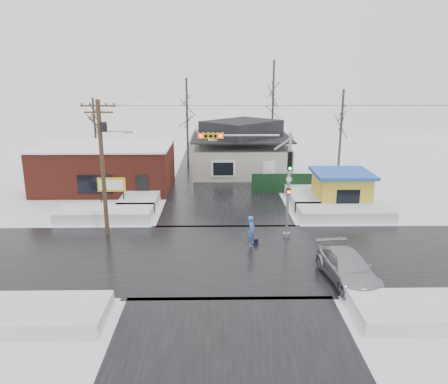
{
  "coord_description": "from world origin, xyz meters",
  "views": [
    {
      "loc": [
        -0.6,
        -24.18,
        10.62
      ],
      "look_at": [
        -0.16,
        3.51,
        3.0
      ],
      "focal_mm": 35.0,
      "sensor_mm": 36.0,
      "label": 1
    }
  ],
  "objects_px": {
    "utility_pole": "(103,161)",
    "car": "(347,268)",
    "traffic_signal": "(265,171)",
    "kiosk": "(341,189)",
    "pedestrian": "(251,231)",
    "marquee_sign": "(112,186)"
  },
  "relations": [
    {
      "from": "traffic_signal",
      "to": "pedestrian",
      "type": "xyz_separation_m",
      "value": [
        -0.9,
        -1.39,
        -3.57
      ]
    },
    {
      "from": "pedestrian",
      "to": "car",
      "type": "relative_size",
      "value": 0.37
    },
    {
      "from": "traffic_signal",
      "to": "car",
      "type": "distance_m",
      "value": 8.27
    },
    {
      "from": "pedestrian",
      "to": "car",
      "type": "bearing_deg",
      "value": -122.03
    },
    {
      "from": "marquee_sign",
      "to": "kiosk",
      "type": "xyz_separation_m",
      "value": [
        18.5,
        0.5,
        -0.46
      ]
    },
    {
      "from": "utility_pole",
      "to": "car",
      "type": "xyz_separation_m",
      "value": [
        14.12,
        -6.86,
        -4.36
      ]
    },
    {
      "from": "marquee_sign",
      "to": "kiosk",
      "type": "height_order",
      "value": "kiosk"
    },
    {
      "from": "pedestrian",
      "to": "kiosk",
      "type": "bearing_deg",
      "value": -28.78
    },
    {
      "from": "kiosk",
      "to": "marquee_sign",
      "type": "bearing_deg",
      "value": -178.45
    },
    {
      "from": "traffic_signal",
      "to": "utility_pole",
      "type": "relative_size",
      "value": 0.78
    },
    {
      "from": "kiosk",
      "to": "pedestrian",
      "type": "relative_size",
      "value": 2.37
    },
    {
      "from": "traffic_signal",
      "to": "marquee_sign",
      "type": "xyz_separation_m",
      "value": [
        -11.43,
        6.53,
        -2.62
      ]
    },
    {
      "from": "utility_pole",
      "to": "kiosk",
      "type": "bearing_deg",
      "value": 20.44
    },
    {
      "from": "pedestrian",
      "to": "marquee_sign",
      "type": "bearing_deg",
      "value": 67.69
    },
    {
      "from": "car",
      "to": "utility_pole",
      "type": "bearing_deg",
      "value": 147.07
    },
    {
      "from": "utility_pole",
      "to": "kiosk",
      "type": "xyz_separation_m",
      "value": [
        17.43,
        6.49,
        -3.65
      ]
    },
    {
      "from": "utility_pole",
      "to": "marquee_sign",
      "type": "bearing_deg",
      "value": 100.13
    },
    {
      "from": "car",
      "to": "kiosk",
      "type": "bearing_deg",
      "value": 69.06
    },
    {
      "from": "marquee_sign",
      "to": "kiosk",
      "type": "distance_m",
      "value": 18.51
    },
    {
      "from": "utility_pole",
      "to": "marquee_sign",
      "type": "relative_size",
      "value": 3.53
    },
    {
      "from": "marquee_sign",
      "to": "utility_pole",
      "type": "bearing_deg",
      "value": -79.87
    },
    {
      "from": "kiosk",
      "to": "traffic_signal",
      "type": "bearing_deg",
      "value": -135.16
    }
  ]
}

